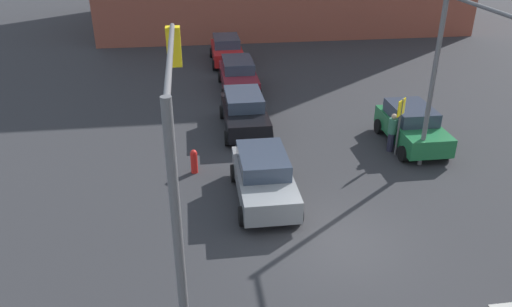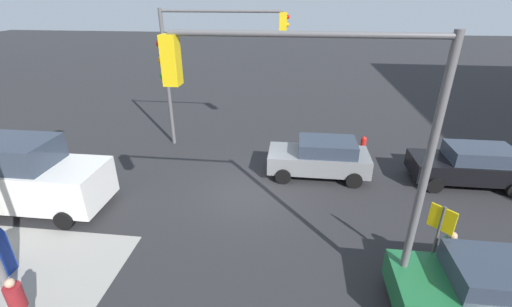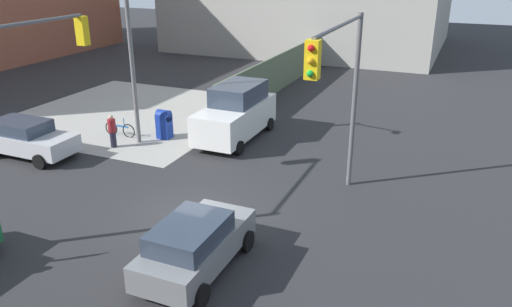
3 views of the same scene
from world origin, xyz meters
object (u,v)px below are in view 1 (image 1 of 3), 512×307
Objects in this scene: traffic_signal_se_corner at (176,144)px; hatchback_green at (412,126)px; pedestrian_crossing at (392,132)px; traffic_signal_nw_corner at (471,64)px; fire_hydrant at (194,161)px; coupe_gray at (264,177)px; hatchback_maroon at (238,75)px; coupe_black at (244,112)px; coupe_red at (227,50)px.

traffic_signal_se_corner reaches higher than hatchback_green.
traffic_signal_se_corner reaches higher than pedestrian_crossing.
traffic_signal_nw_corner is 5.51m from hatchback_green.
coupe_gray is (2.17, 2.31, 0.36)m from fire_hydrant.
coupe_gray is 1.04× the size of hatchback_green.
hatchback_maroon is at bearing 164.10° from fire_hydrant.
coupe_black is at bearing 166.61° from traffic_signal_se_corner.
coupe_gray is (5.94, -0.01, -0.00)m from coupe_black.
traffic_signal_se_corner is 1.56× the size of coupe_gray.
coupe_red is 1.06× the size of hatchback_green.
coupe_black is at bearing -135.38° from traffic_signal_nw_corner.
coupe_gray is 6.42m from pedestrian_crossing.
coupe_black and coupe_gray have the same top height.
hatchback_maroon is at bearing 178.57° from coupe_gray.
traffic_signal_nw_corner and traffic_signal_se_corner have the same top height.
pedestrian_crossing is at bearing 62.37° from coupe_black.
hatchback_green is (2.48, 6.72, -0.00)m from coupe_black.
coupe_black is at bearing -110.30° from hatchback_green.
fire_hydrant is 0.22× the size of coupe_black.
coupe_black is 2.66× the size of pedestrian_crossing.
pedestrian_crossing reaches higher than coupe_gray.
coupe_gray is at bearing -94.61° from traffic_signal_nw_corner.
fire_hydrant is at bearing -133.23° from coupe_gray.
fire_hydrant is 9.47m from hatchback_maroon.
coupe_black is 5.94m from coupe_gray.
coupe_gray reaches higher than fire_hydrant.
coupe_black is (-6.46, -6.37, -3.80)m from traffic_signal_nw_corner.
traffic_signal_se_corner is 11.96m from coupe_black.
traffic_signal_nw_corner is 1.52× the size of coupe_red.
traffic_signal_nw_corner is 18.53m from coupe_red.
hatchback_maroon is 10.14m from hatchback_green.
fire_hydrant is 0.58× the size of pedestrian_crossing.
coupe_black and hatchback_maroon have the same top height.
traffic_signal_nw_corner reaches higher than fire_hydrant.
hatchback_maroon is (-5.34, 0.27, 0.00)m from coupe_black.
traffic_signal_nw_corner is 1.50× the size of coupe_black.
traffic_signal_nw_corner is at bearing 108.22° from pedestrian_crossing.
hatchback_green is at bearing -148.15° from pedestrian_crossing.
pedestrian_crossing is (2.97, 5.67, -0.00)m from coupe_black.
fire_hydrant is (-7.26, 0.30, -4.17)m from traffic_signal_se_corner.
pedestrian_crossing reaches higher than hatchback_green.
coupe_black is at bearing 179.88° from coupe_gray.
pedestrian_crossing is at bearing 33.06° from hatchback_maroon.
coupe_black is 0.96× the size of hatchback_maroon.
coupe_black is at bearing 148.34° from fire_hydrant.
coupe_gray is at bearing -0.12° from coupe_black.
coupe_red reaches higher than fire_hydrant.
traffic_signal_se_corner is 6.87m from coupe_gray.
traffic_signal_se_corner is at bearing -27.20° from coupe_gray.
traffic_signal_nw_corner is 10.01m from fire_hydrant.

